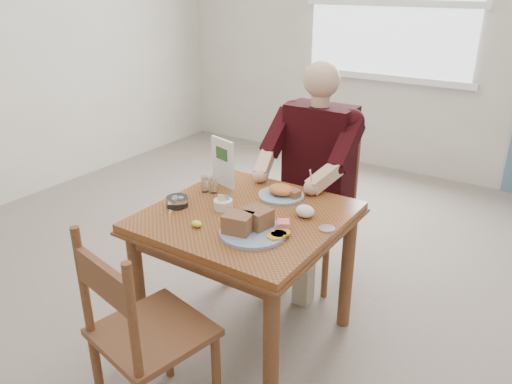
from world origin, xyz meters
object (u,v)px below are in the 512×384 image
Objects in this scene: table at (247,233)px; far_plate at (282,192)px; near_plate at (252,226)px; diner at (314,161)px; chair_far at (318,206)px; chair_near at (143,335)px.

far_plate is at bearing 80.12° from table.
near_plate is at bearing -49.03° from table.
diner reaches higher than table.
near_plate is at bearing -77.66° from far_plate.
near_plate is (0.14, -0.16, 0.15)m from table.
table is 0.81m from chair_far.
table is at bearing -90.00° from diner.
chair_far reaches higher than near_plate.
near_plate is 1.17× the size of far_plate.
diner is at bearing 88.97° from chair_near.
chair_near is 1.02m from far_plate.
chair_near reaches higher than far_plate.
chair_near reaches higher than near_plate.
near_plate is (0.14, -0.96, 0.31)m from chair_far.
chair_near is at bearing -106.79° from near_plate.
table is 0.30m from far_plate.
diner is 4.97× the size of far_plate.
diner is at bearing -89.99° from chair_far.
chair_near reaches higher than table.
diner is 0.45m from far_plate.
chair_near is 3.41× the size of far_plate.
chair_near is at bearing -90.97° from chair_far.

